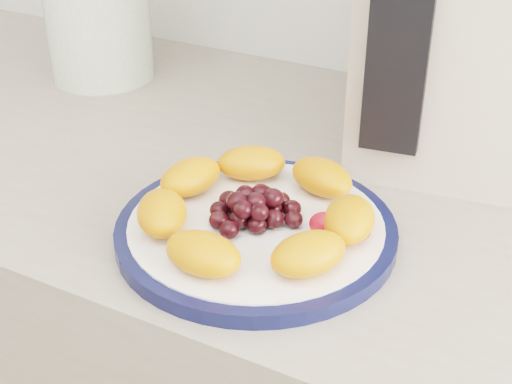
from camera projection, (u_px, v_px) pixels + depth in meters
The scene contains 5 objects.
plate_rim at pixel (256, 230), 0.68m from camera, with size 0.27×0.27×0.01m, color #10163C.
plate_face at pixel (256, 230), 0.68m from camera, with size 0.24×0.24×0.02m, color white.
canister at pixel (98, 17), 1.00m from camera, with size 0.15×0.15×0.18m, color #3D611E.
appliance_panel at pixel (401, 27), 0.67m from camera, with size 0.06×0.02×0.25m, color black.
fruit_plate at pixel (258, 206), 0.67m from camera, with size 0.23×0.23×0.03m.
Camera 1 is at (0.33, 0.55, 1.28)m, focal length 50.00 mm.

